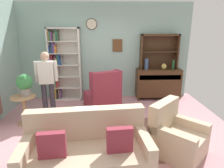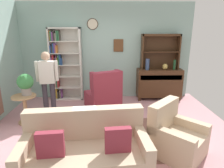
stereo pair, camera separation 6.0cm
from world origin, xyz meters
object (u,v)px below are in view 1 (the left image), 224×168
Objects in this scene: sideboard at (158,82)px; potted_plant_large at (25,83)px; plant_stand at (24,107)px; vase_round at (164,66)px; wingback_chair at (103,95)px; armchair_floral at (176,137)px; book_stack at (91,115)px; couch_floral at (87,153)px; bookshelf at (62,65)px; bottle_wine at (173,65)px; coffee_table at (88,120)px; sideboard_hutch at (159,47)px; person_reading at (47,80)px; vase_tall at (146,64)px.

potted_plant_large is (-3.34, -1.43, 0.41)m from sideboard.
vase_round is at bearing 21.72° from plant_stand.
wingback_chair is at bearing -159.48° from vase_round.
armchair_floral reaches higher than book_stack.
couch_floral is at bearing -95.87° from wingback_chair.
bookshelf is 2.00× the size of wingback_chair.
vase_round is 0.16× the size of wingback_chair.
bottle_wine is 3.16m from coffee_table.
wingback_chair reaches higher than sideboard.
vase_round is 0.09× the size of couch_floral.
couch_floral is (-2.27, -3.00, -0.75)m from bottle_wine.
coffee_table is 3.79× the size of book_stack.
wingback_chair reaches higher than armchair_floral.
bottle_wine is (3.21, -0.17, 0.01)m from bookshelf.
person_reading is at bearing -158.45° from sideboard_hutch.
armchair_floral is at bearing -32.46° from person_reading.
wingback_chair reaches higher than book_stack.
coffee_table is at bearing -23.83° from plant_stand.
vase_tall is 0.78m from bottle_wine.
plant_stand is at bearing -157.09° from wingback_chair.
potted_plant_large is 0.60× the size of coffee_table.
potted_plant_large is (-3.34, -1.53, -0.64)m from sideboard_hutch.
bookshelf is 1.60m from potted_plant_large.
bookshelf is 1.35× the size of person_reading.
wingback_chair is (-1.25, -0.65, -0.69)m from vase_tall.
bookshelf is 1.62× the size of sideboard.
bottle_wine is 3.84m from couch_floral.
couch_floral is 2.37m from person_reading.
sideboard_hutch reaches higher than book_stack.
sideboard is at bearing 23.10° from potted_plant_large.
bookshelf reaches higher than coffee_table.
book_stack is at bearing -66.75° from bookshelf.
couch_floral is at bearing -48.66° from potted_plant_large.
armchair_floral is at bearing -48.94° from bookshelf.
armchair_floral reaches higher than plant_stand.
armchair_floral is at bearing -21.37° from book_stack.
bookshelf is 7.29× the size of bottle_wine.
plant_stand is at bearing 133.09° from couch_floral.
bookshelf is 2.62× the size of coffee_table.
person_reading reaches higher than sideboard.
sideboard is 0.68m from bottle_wine.
potted_plant_large reaches higher than couch_floral.
potted_plant_large is (-1.46, 1.66, 0.61)m from couch_floral.
bottle_wine is 0.18× the size of person_reading.
wingback_chair is at bearing 22.24° from potted_plant_large.
armchair_floral is (1.47, 0.40, -0.02)m from couch_floral.
bookshelf reaches higher than sideboard.
vase_tall is 0.29× the size of armchair_floral.
person_reading is at bearing -160.30° from sideboard.
person_reading is (-1.08, 2.02, 0.59)m from couch_floral.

